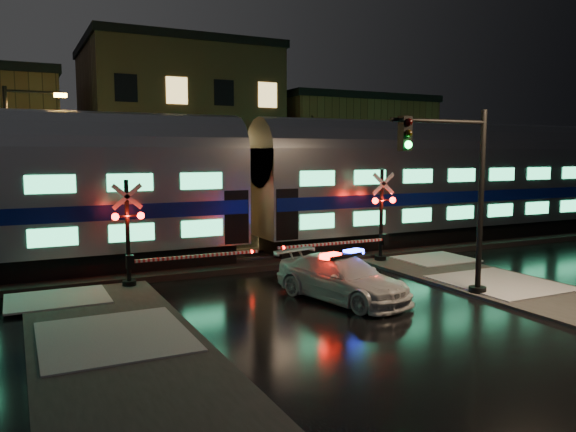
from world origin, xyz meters
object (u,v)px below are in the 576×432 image
object	(u,v)px
police_car	(342,278)
crossing_signal_left	(140,244)
traffic_light	(459,200)
crossing_signal_right	(375,225)
streetlight	(15,163)

from	to	relation	value
police_car	crossing_signal_left	distance (m)	7.01
crossing_signal_left	traffic_light	size ratio (longest dim) A/B	0.88
police_car	crossing_signal_right	distance (m)	6.23
police_car	streetlight	xyz separation A→B (m)	(-9.05, 11.09, 3.52)
police_car	streetlight	size ratio (longest dim) A/B	0.70
crossing_signal_right	traffic_light	distance (m)	6.20
police_car	crossing_signal_left	world-z (taller)	crossing_signal_left
crossing_signal_left	traffic_light	distance (m)	10.66
traffic_light	streetlight	size ratio (longest dim) A/B	0.82
police_car	traffic_light	distance (m)	4.41
crossing_signal_right	traffic_light	xyz separation A→B (m)	(-1.00, -5.92, 1.55)
police_car	streetlight	bearing A→B (deg)	114.09
crossing_signal_right	streetlight	bearing A→B (deg)	153.39
police_car	traffic_light	xyz separation A→B (m)	(3.32, -1.52, 2.47)
traffic_light	police_car	bearing A→B (deg)	168.52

